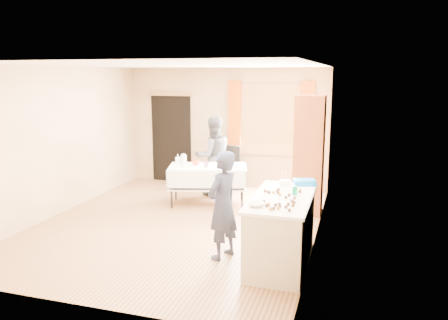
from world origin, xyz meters
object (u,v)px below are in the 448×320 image
(counter, at_px, (281,230))
(cabinet, at_px, (309,155))
(party_table, at_px, (208,181))
(chair, at_px, (228,178))
(girl, at_px, (223,205))
(woman, at_px, (213,156))

(counter, bearing_deg, cabinet, 87.50)
(counter, xyz_separation_m, party_table, (-1.79, 2.25, -0.01))
(chair, height_order, girl, girl)
(counter, relative_size, party_table, 0.99)
(counter, bearing_deg, girl, -175.86)
(cabinet, distance_m, counter, 2.37)
(cabinet, relative_size, woman, 1.30)
(cabinet, height_order, chair, cabinet)
(chair, bearing_deg, girl, -54.76)
(girl, relative_size, woman, 0.91)
(cabinet, height_order, counter, cabinet)
(girl, height_order, woman, woman)
(woman, bearing_deg, chair, -153.74)
(party_table, distance_m, girl, 2.53)
(counter, distance_m, party_table, 2.87)
(cabinet, distance_m, woman, 2.11)
(cabinet, xyz_separation_m, party_table, (-1.89, -0.04, -0.61))
(cabinet, bearing_deg, woman, 162.68)
(cabinet, height_order, party_table, cabinet)
(cabinet, relative_size, girl, 1.42)
(counter, relative_size, chair, 1.67)
(chair, relative_size, girl, 0.65)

